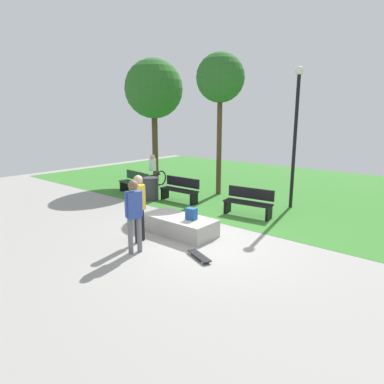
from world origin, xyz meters
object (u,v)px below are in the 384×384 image
at_px(skater_performing_trick, 134,211).
at_px(park_bench_far_right, 180,189).
at_px(concrete_ledge, 179,225).
at_px(cyclist_on_bicycle, 153,173).
at_px(park_bench_near_lamppost, 135,182).
at_px(skateboard_by_ledge, 199,256).
at_px(tree_slender_maple, 220,79).
at_px(tree_young_birch, 154,90).
at_px(lamp_post, 296,126).
at_px(trash_bin, 151,189).
at_px(park_bench_far_left, 249,201).
at_px(backpack_on_ledge, 191,214).
at_px(skater_watching, 139,203).

bearing_deg(skater_performing_trick, park_bench_far_right, 119.84).
relative_size(concrete_ledge, cyclist_on_bicycle, 1.15).
xyz_separation_m(park_bench_near_lamppost, cyclist_on_bicycle, (-0.39, 1.43, 0.15)).
distance_m(skateboard_by_ledge, park_bench_far_right, 5.38).
bearing_deg(tree_slender_maple, skateboard_by_ledge, -58.03).
bearing_deg(tree_young_birch, concrete_ledge, -39.19).
bearing_deg(lamp_post, trash_bin, -151.88).
bearing_deg(concrete_ledge, park_bench_far_left, 77.75).
xyz_separation_m(tree_young_birch, lamp_post, (7.39, -0.43, -1.57)).
relative_size(park_bench_far_left, park_bench_near_lamppost, 0.99).
xyz_separation_m(backpack_on_ledge, tree_young_birch, (-6.59, 5.00, 3.80)).
height_order(tree_young_birch, trash_bin, tree_young_birch).
relative_size(skater_watching, tree_slender_maple, 0.31).
distance_m(park_bench_far_right, cyclist_on_bicycle, 3.01).
relative_size(skater_watching, lamp_post, 0.37).
bearing_deg(tree_young_birch, park_bench_far_left, -18.87).
height_order(concrete_ledge, tree_young_birch, tree_young_birch).
bearing_deg(cyclist_on_bicycle, tree_young_birch, 131.24).
bearing_deg(trash_bin, concrete_ledge, -31.80).
bearing_deg(skater_watching, cyclist_on_bicycle, 133.78).
distance_m(backpack_on_ledge, park_bench_near_lamppost, 5.74).
relative_size(skater_watching, cyclist_on_bicycle, 0.97).
distance_m(backpack_on_ledge, lamp_post, 5.15).
bearing_deg(concrete_ledge, skater_watching, -107.63).
xyz_separation_m(skateboard_by_ledge, park_bench_far_left, (-0.91, 3.69, 0.42)).
xyz_separation_m(park_bench_near_lamppost, tree_young_birch, (-1.39, 2.57, 3.96)).
distance_m(park_bench_far_left, tree_slender_maple, 5.23).
distance_m(skater_watching, skateboard_by_ledge, 2.10).
bearing_deg(park_bench_near_lamppost, cyclist_on_bicycle, 105.38).
relative_size(concrete_ledge, tree_slender_maple, 0.37).
bearing_deg(tree_young_birch, park_bench_near_lamppost, -61.56).
distance_m(backpack_on_ledge, park_bench_far_left, 2.70).
relative_size(skateboard_by_ledge, tree_slender_maple, 0.15).
bearing_deg(skateboard_by_ledge, tree_young_birch, 141.97).
bearing_deg(lamp_post, park_bench_far_right, -152.41).
height_order(trash_bin, cyclist_on_bicycle, cyclist_on_bicycle).
distance_m(skateboard_by_ledge, park_bench_far_left, 3.82).
relative_size(tree_young_birch, lamp_post, 1.22).
xyz_separation_m(skateboard_by_ledge, park_bench_near_lamppost, (-6.28, 3.43, 0.42)).
bearing_deg(tree_young_birch, park_bench_far_right, -31.74).
relative_size(skateboard_by_ledge, park_bench_far_left, 0.50).
distance_m(park_bench_far_right, trash_bin, 1.17).
height_order(skateboard_by_ledge, park_bench_far_left, park_bench_far_left).
distance_m(park_bench_near_lamppost, lamp_post, 6.80).
bearing_deg(skater_watching, skateboard_by_ledge, 4.95).
bearing_deg(park_bench_far_right, lamp_post, 27.59).
xyz_separation_m(skater_performing_trick, tree_slender_maple, (-2.10, 6.32, 3.56)).
relative_size(park_bench_near_lamppost, cyclist_on_bicycle, 0.91).
relative_size(lamp_post, cyclist_on_bicycle, 2.64).
distance_m(skater_performing_trick, skater_watching, 0.72).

